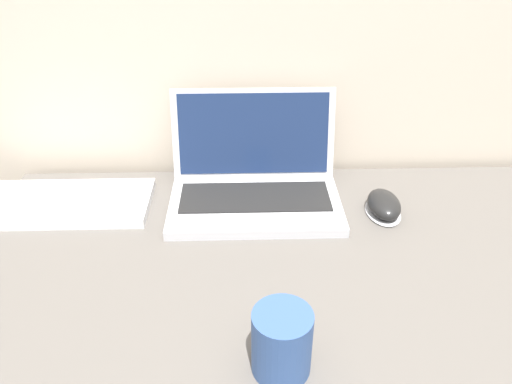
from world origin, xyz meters
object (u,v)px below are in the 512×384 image
object	(u,v)px
drink_cup	(282,341)
computer_mouse	(384,205)
external_keyboard	(62,203)
laptop	(255,179)

from	to	relation	value
drink_cup	computer_mouse	bearing A→B (deg)	57.84
drink_cup	computer_mouse	distance (m)	0.45
computer_mouse	external_keyboard	world-z (taller)	computer_mouse
laptop	external_keyboard	distance (m)	0.41
laptop	computer_mouse	distance (m)	0.28
computer_mouse	external_keyboard	size ratio (longest dim) A/B	0.30
drink_cup	external_keyboard	world-z (taller)	drink_cup
laptop	computer_mouse	xyz separation A→B (m)	(0.27, -0.07, -0.03)
laptop	computer_mouse	world-z (taller)	laptop
computer_mouse	external_keyboard	distance (m)	0.67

